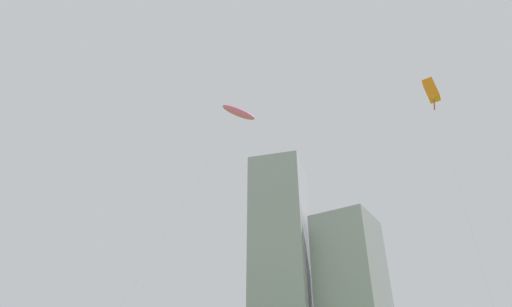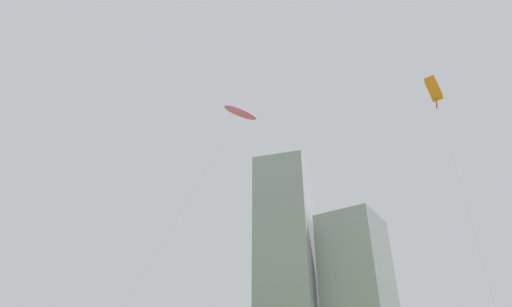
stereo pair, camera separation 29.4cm
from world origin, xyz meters
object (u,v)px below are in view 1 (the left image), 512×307
distant_highrise_0 (282,273)px  distant_highrise_1 (355,306)px  kite_flying_2 (431,91)px  kite_flying_0 (239,113)px

distant_highrise_0 → distant_highrise_1: (22.23, 5.81, -11.62)m
kite_flying_2 → distant_highrise_0: size_ratio=0.31×
kite_flying_0 → distant_highrise_0: size_ratio=0.30×
kite_flying_0 → distant_highrise_0: (-41.28, 107.51, 16.96)m
kite_flying_2 → kite_flying_0: bearing=-164.0°
distant_highrise_0 → distant_highrise_1: bearing=4.1°
kite_flying_0 → kite_flying_2: (15.65, 4.47, 0.13)m
distant_highrise_0 → distant_highrise_1: 25.75m
distant_highrise_1 → distant_highrise_0: bearing=-158.8°
kite_flying_2 → distant_highrise_1: size_ratio=0.43×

